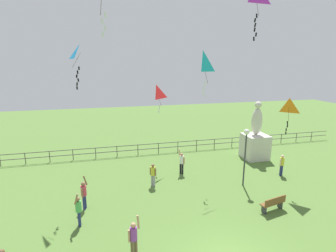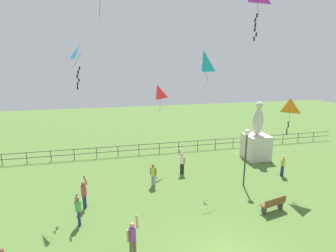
{
  "view_description": "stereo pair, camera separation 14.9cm",
  "coord_description": "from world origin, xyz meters",
  "px_view_note": "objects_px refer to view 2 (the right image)",
  "views": [
    {
      "loc": [
        -4.49,
        -7.85,
        7.93
      ],
      "look_at": [
        -1.07,
        6.03,
        4.45
      ],
      "focal_mm": 28.15,
      "sensor_mm": 36.0,
      "label": 1
    },
    {
      "loc": [
        -4.35,
        -7.89,
        7.93
      ],
      "look_at": [
        -1.07,
        6.03,
        4.45
      ],
      "focal_mm": 28.15,
      "sensor_mm": 36.0,
      "label": 2
    }
  ],
  "objects_px": {
    "person_5": "(132,237)",
    "person_6": "(78,209)",
    "kite_8": "(203,63)",
    "person_0": "(182,162)",
    "person_3": "(153,173)",
    "person_1": "(84,193)",
    "park_bench": "(274,204)",
    "kite_5": "(289,109)",
    "lamppost": "(246,144)",
    "statue_monument": "(256,142)",
    "person_2": "(283,164)",
    "kite_0": "(81,55)",
    "kite_2": "(157,93)"
  },
  "relations": [
    {
      "from": "person_0",
      "to": "person_3",
      "type": "distance_m",
      "value": 2.78
    },
    {
      "from": "person_1",
      "to": "person_3",
      "type": "bearing_deg",
      "value": 22.95
    },
    {
      "from": "statue_monument",
      "to": "park_bench",
      "type": "distance_m",
      "value": 8.39
    },
    {
      "from": "park_bench",
      "to": "person_3",
      "type": "relative_size",
      "value": 1.0
    },
    {
      "from": "person_2",
      "to": "person_6",
      "type": "distance_m",
      "value": 13.86
    },
    {
      "from": "statue_monument",
      "to": "person_6",
      "type": "xyz_separation_m",
      "value": [
        -13.64,
        -6.44,
        -0.54
      ]
    },
    {
      "from": "person_3",
      "to": "kite_2",
      "type": "height_order",
      "value": "kite_2"
    },
    {
      "from": "person_6",
      "to": "kite_8",
      "type": "distance_m",
      "value": 11.32
    },
    {
      "from": "park_bench",
      "to": "person_2",
      "type": "distance_m",
      "value": 5.23
    },
    {
      "from": "person_6",
      "to": "person_5",
      "type": "bearing_deg",
      "value": -49.78
    },
    {
      "from": "person_0",
      "to": "person_2",
      "type": "distance_m",
      "value": 7.13
    },
    {
      "from": "person_5",
      "to": "lamppost",
      "type": "bearing_deg",
      "value": 32.1
    },
    {
      "from": "person_3",
      "to": "kite_8",
      "type": "bearing_deg",
      "value": 13.89
    },
    {
      "from": "person_2",
      "to": "kite_5",
      "type": "relative_size",
      "value": 0.68
    },
    {
      "from": "statue_monument",
      "to": "person_6",
      "type": "distance_m",
      "value": 15.09
    },
    {
      "from": "statue_monument",
      "to": "kite_0",
      "type": "xyz_separation_m",
      "value": [
        -13.28,
        -2.65,
        6.86
      ]
    },
    {
      "from": "person_5",
      "to": "person_6",
      "type": "bearing_deg",
      "value": 130.22
    },
    {
      "from": "statue_monument",
      "to": "lamppost",
      "type": "relative_size",
      "value": 1.26
    },
    {
      "from": "park_bench",
      "to": "kite_5",
      "type": "relative_size",
      "value": 0.68
    },
    {
      "from": "person_0",
      "to": "person_6",
      "type": "bearing_deg",
      "value": -144.53
    },
    {
      "from": "person_1",
      "to": "person_2",
      "type": "distance_m",
      "value": 13.47
    },
    {
      "from": "lamppost",
      "to": "kite_0",
      "type": "bearing_deg",
      "value": 169.91
    },
    {
      "from": "lamppost",
      "to": "person_2",
      "type": "height_order",
      "value": "lamppost"
    },
    {
      "from": "person_3",
      "to": "kite_2",
      "type": "relative_size",
      "value": 0.75
    },
    {
      "from": "person_6",
      "to": "person_1",
      "type": "bearing_deg",
      "value": 84.3
    },
    {
      "from": "lamppost",
      "to": "person_0",
      "type": "height_order",
      "value": "lamppost"
    },
    {
      "from": "park_bench",
      "to": "person_0",
      "type": "xyz_separation_m",
      "value": [
        -3.44,
        5.91,
        0.48
      ]
    },
    {
      "from": "person_3",
      "to": "kite_0",
      "type": "bearing_deg",
      "value": 173.52
    },
    {
      "from": "person_1",
      "to": "kite_5",
      "type": "relative_size",
      "value": 0.83
    },
    {
      "from": "person_0",
      "to": "person_1",
      "type": "relative_size",
      "value": 0.99
    },
    {
      "from": "kite_0",
      "to": "person_1",
      "type": "bearing_deg",
      "value": -95.29
    },
    {
      "from": "person_1",
      "to": "person_2",
      "type": "bearing_deg",
      "value": 5.32
    },
    {
      "from": "park_bench",
      "to": "person_6",
      "type": "distance_m",
      "value": 10.23
    },
    {
      "from": "person_5",
      "to": "kite_0",
      "type": "xyz_separation_m",
      "value": [
        -2.02,
        6.61,
        7.37
      ]
    },
    {
      "from": "person_0",
      "to": "park_bench",
      "type": "bearing_deg",
      "value": -59.75
    },
    {
      "from": "statue_monument",
      "to": "person_3",
      "type": "bearing_deg",
      "value": -161.55
    },
    {
      "from": "person_6",
      "to": "park_bench",
      "type": "bearing_deg",
      "value": -6.3
    },
    {
      "from": "park_bench",
      "to": "kite_5",
      "type": "bearing_deg",
      "value": 47.01
    },
    {
      "from": "statue_monument",
      "to": "kite_8",
      "type": "xyz_separation_m",
      "value": [
        -5.75,
        -2.23,
        6.39
      ]
    },
    {
      "from": "lamppost",
      "to": "park_bench",
      "type": "bearing_deg",
      "value": -89.61
    },
    {
      "from": "person_0",
      "to": "statue_monument",
      "type": "bearing_deg",
      "value": 13.47
    },
    {
      "from": "person_6",
      "to": "kite_2",
      "type": "xyz_separation_m",
      "value": [
        5.39,
        7.19,
        4.77
      ]
    },
    {
      "from": "park_bench",
      "to": "person_2",
      "type": "bearing_deg",
      "value": 49.09
    },
    {
      "from": "park_bench",
      "to": "person_5",
      "type": "bearing_deg",
      "value": -167.74
    },
    {
      "from": "lamppost",
      "to": "person_6",
      "type": "xyz_separation_m",
      "value": [
        -10.14,
        -2.05,
        -1.93
      ]
    },
    {
      "from": "statue_monument",
      "to": "person_2",
      "type": "distance_m",
      "value": 3.67
    },
    {
      "from": "kite_0",
      "to": "kite_2",
      "type": "xyz_separation_m",
      "value": [
        5.03,
        3.4,
        -2.63
      ]
    },
    {
      "from": "kite_2",
      "to": "person_1",
      "type": "bearing_deg",
      "value": -132.95
    },
    {
      "from": "lamppost",
      "to": "person_1",
      "type": "distance_m",
      "value": 10.17
    },
    {
      "from": "person_1",
      "to": "person_2",
      "type": "xyz_separation_m",
      "value": [
        13.41,
        1.25,
        -0.06
      ]
    }
  ]
}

